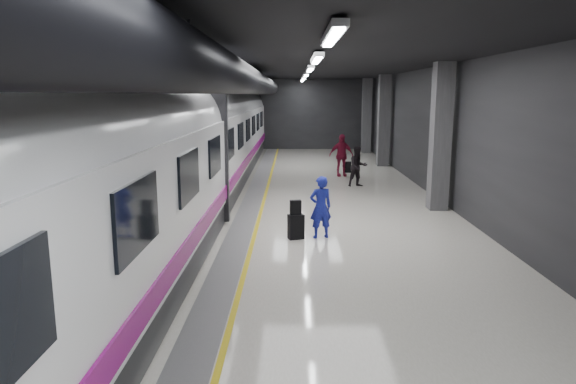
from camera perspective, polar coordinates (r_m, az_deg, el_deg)
ground at (r=14.22m, az=0.42°, el=-3.63°), size 40.00×40.00×0.00m
platform_hall at (r=14.73m, az=-0.68°, el=10.77°), size 10.02×40.02×4.51m
train at (r=14.23m, az=-12.80°, el=4.58°), size 3.05×38.00×4.05m
traveler_main at (r=12.79m, az=3.65°, el=-1.69°), size 0.65×0.52×1.57m
suitcase_main at (r=12.77m, az=0.89°, el=-3.88°), size 0.43×0.35×0.62m
shoulder_bag at (r=12.67m, az=0.84°, el=-1.72°), size 0.29×0.20×0.36m
traveler_far_a at (r=20.11m, az=7.77°, el=2.82°), size 0.91×0.81×1.58m
traveler_far_b at (r=22.66m, az=5.93°, el=4.09°), size 1.15×0.65×1.84m
suitcase_far at (r=23.83m, az=6.64°, el=2.78°), size 0.36×0.25×0.50m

